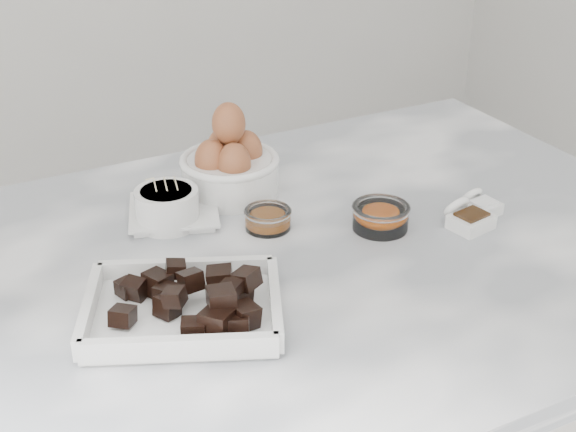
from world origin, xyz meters
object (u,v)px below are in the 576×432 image
object	(u,v)px
vanilla_spoon	(467,217)
salt_spoon	(480,205)
honey_bowl	(268,218)
zest_bowl	(381,216)
butter_plate	(172,206)
sugar_ramekin	(167,206)
chocolate_dish	(183,303)
egg_bowl	(230,165)

from	to	relation	value
vanilla_spoon	salt_spoon	distance (m)	0.05
honey_bowl	zest_bowl	size ratio (longest dim) A/B	0.82
butter_plate	sugar_ramekin	size ratio (longest dim) A/B	1.79
chocolate_dish	sugar_ramekin	bearing A→B (deg)	74.19
chocolate_dish	salt_spoon	size ratio (longest dim) A/B	4.51
zest_bowl	salt_spoon	distance (m)	0.16
zest_bowl	salt_spoon	xyz separation A→B (m)	(0.16, -0.03, -0.01)
egg_bowl	zest_bowl	bearing A→B (deg)	-54.70
butter_plate	salt_spoon	size ratio (longest dim) A/B	2.62
zest_bowl	salt_spoon	size ratio (longest dim) A/B	1.36
chocolate_dish	butter_plate	world-z (taller)	chocolate_dish
egg_bowl	honey_bowl	xyz separation A→B (m)	(0.00, -0.13, -0.03)
egg_bowl	salt_spoon	size ratio (longest dim) A/B	2.49
chocolate_dish	honey_bowl	size ratio (longest dim) A/B	4.06
butter_plate	honey_bowl	size ratio (longest dim) A/B	2.36
butter_plate	salt_spoon	bearing A→B (deg)	-25.58
chocolate_dish	sugar_ramekin	size ratio (longest dim) A/B	3.08
zest_bowl	vanilla_spoon	bearing A→B (deg)	-25.19
chocolate_dish	vanilla_spoon	size ratio (longest dim) A/B	3.64
sugar_ramekin	egg_bowl	size ratio (longest dim) A/B	0.59
sugar_ramekin	salt_spoon	bearing A→B (deg)	-22.92
sugar_ramekin	salt_spoon	size ratio (longest dim) A/B	1.47
butter_plate	sugar_ramekin	distance (m)	0.03
chocolate_dish	vanilla_spoon	bearing A→B (deg)	3.65
sugar_ramekin	vanilla_spoon	xyz separation A→B (m)	(0.38, -0.21, -0.02)
sugar_ramekin	zest_bowl	xyz separation A→B (m)	(0.27, -0.15, -0.01)
butter_plate	honey_bowl	bearing A→B (deg)	-40.85
honey_bowl	salt_spoon	xyz separation A→B (m)	(0.31, -0.10, -0.00)
honey_bowl	salt_spoon	distance (m)	0.32
vanilla_spoon	salt_spoon	world-z (taller)	vanilla_spoon
honey_bowl	vanilla_spoon	world-z (taller)	vanilla_spoon
honey_bowl	vanilla_spoon	bearing A→B (deg)	-26.63
chocolate_dish	egg_bowl	bearing A→B (deg)	56.71
butter_plate	sugar_ramekin	world-z (taller)	same
chocolate_dish	butter_plate	bearing A→B (deg)	72.43
sugar_ramekin	salt_spoon	xyz separation A→B (m)	(0.43, -0.18, -0.02)
zest_bowl	butter_plate	bearing A→B (deg)	146.05
zest_bowl	salt_spoon	bearing A→B (deg)	-9.63
butter_plate	sugar_ramekin	xyz separation A→B (m)	(-0.01, -0.02, 0.01)
zest_bowl	vanilla_spoon	xyz separation A→B (m)	(0.11, -0.05, -0.01)
salt_spoon	honey_bowl	bearing A→B (deg)	161.30
egg_bowl	honey_bowl	size ratio (longest dim) A/B	2.24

